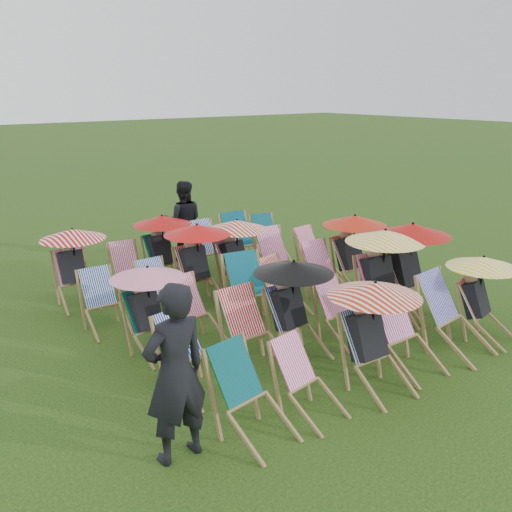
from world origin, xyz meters
TOP-DOWN VIEW (x-y plane):
  - ground at (0.00, 0.00)m, footprint 100.00×100.00m
  - deckchair_0 at (-2.03, -2.18)m, footprint 0.72×0.92m
  - deckchair_1 at (-1.31, -2.23)m, footprint 0.65×0.82m
  - deckchair_2 at (-0.33, -2.27)m, footprint 1.06×1.11m
  - deckchair_3 at (0.34, -2.21)m, footprint 0.63×0.88m
  - deckchair_4 at (1.24, -2.27)m, footprint 0.76×1.00m
  - deckchair_5 at (1.90, -2.27)m, footprint 0.98×1.06m
  - deckchair_6 at (-2.01, -1.06)m, footprint 0.75×0.93m
  - deckchair_7 at (-1.12, -1.03)m, footprint 0.64×0.89m
  - deckchair_8 at (-0.45, -1.04)m, footprint 1.04×1.09m
  - deckchair_9 at (0.33, -1.12)m, footprint 0.57×0.78m
  - deckchair_10 at (1.29, -1.02)m, footprint 1.16×1.23m
  - deckchair_11 at (1.93, -1.05)m, footprint 1.16×1.20m
  - deckchair_12 at (-1.93, 0.12)m, footprint 0.97×1.03m
  - deckchair_13 at (-1.32, -0.00)m, footprint 0.68×0.88m
  - deckchair_14 at (-0.30, 0.08)m, footprint 0.82×1.02m
  - deckchair_15 at (0.32, 0.11)m, footprint 0.66×0.84m
  - deckchair_16 at (1.26, 0.10)m, footprint 0.64×0.87m
  - deckchair_17 at (1.98, 0.18)m, footprint 1.09×1.12m
  - deckchair_18 at (-2.11, 1.21)m, footprint 0.61×0.81m
  - deckchair_19 at (-1.21, 1.20)m, footprint 0.55×0.76m
  - deckchair_20 at (-0.44, 1.31)m, footprint 1.07×1.11m
  - deckchair_21 at (0.33, 1.28)m, footprint 1.04×1.11m
  - deckchair_22 at (1.15, 1.20)m, footprint 0.72×0.94m
  - deckchair_23 at (2.04, 1.18)m, footprint 0.67×0.86m
  - deckchair_24 at (-2.05, 2.44)m, footprint 1.03×1.08m
  - deckchair_25 at (-1.15, 2.42)m, footprint 0.66×0.83m
  - deckchair_26 at (-0.44, 2.46)m, footprint 1.02×1.07m
  - deckchair_27 at (0.44, 2.31)m, footprint 0.66×0.92m
  - deckchair_28 at (1.23, 2.34)m, footprint 0.73×0.98m
  - deckchair_29 at (1.92, 2.39)m, footprint 0.68×0.88m
  - person_left at (-2.78, -2.00)m, footprint 0.65×0.44m
  - person_rear at (0.57, 3.49)m, footprint 0.98×0.92m

SIDE VIEW (x-z plane):
  - ground at x=0.00m, z-range 0.00..0.00m
  - deckchair_1 at x=-1.31m, z-range 0.00..0.82m
  - deckchair_19 at x=-1.21m, z-range 0.00..0.82m
  - deckchair_25 at x=-1.15m, z-range 0.00..0.83m
  - deckchair_9 at x=0.33m, z-range 0.00..0.83m
  - deckchair_15 at x=0.32m, z-range 0.00..0.85m
  - deckchair_18 at x=-2.11m, z-range 0.00..0.85m
  - deckchair_23 at x=2.04m, z-range 0.00..0.86m
  - deckchair_13 at x=-1.32m, z-range 0.00..0.89m
  - deckchair_29 at x=1.92m, z-range 0.00..0.90m
  - deckchair_6 at x=-2.01m, z-range 0.00..0.90m
  - deckchair_0 at x=-2.03m, z-range 0.00..0.92m
  - deckchair_16 at x=1.26m, z-range 0.00..0.93m
  - deckchair_3 at x=0.34m, z-range 0.00..0.94m
  - deckchair_7 at x=-1.12m, z-range 0.00..0.96m
  - deckchair_22 at x=1.15m, z-range 0.00..0.96m
  - deckchair_27 at x=0.44m, z-range 0.00..0.99m
  - deckchair_14 at x=-0.30m, z-range 0.00..1.00m
  - deckchair_4 at x=1.24m, z-range 0.00..1.02m
  - deckchair_28 at x=1.23m, z-range 0.00..1.03m
  - deckchair_12 at x=-1.93m, z-range 0.03..1.19m
  - deckchair_5 at x=1.90m, z-range 0.03..1.19m
  - deckchair_26 at x=-0.44m, z-range 0.03..1.25m
  - deckchair_24 at x=-2.05m, z-range 0.03..1.25m
  - deckchair_8 at x=-0.45m, z-range 0.03..1.27m
  - deckchair_21 at x=0.33m, z-range 0.03..1.27m
  - deckchair_2 at x=-0.33m, z-range 0.03..1.30m
  - deckchair_20 at x=-0.44m, z-range 0.04..1.30m
  - deckchair_17 at x=1.98m, z-range 0.04..1.32m
  - deckchair_10 at x=1.29m, z-range 0.04..1.41m
  - deckchair_11 at x=1.93m, z-range 0.04..1.42m
  - person_rear at x=0.57m, z-range 0.00..1.60m
  - person_left at x=-2.78m, z-range 0.00..1.75m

